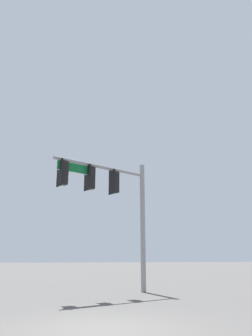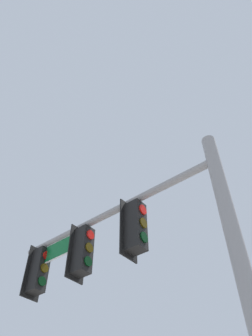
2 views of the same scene
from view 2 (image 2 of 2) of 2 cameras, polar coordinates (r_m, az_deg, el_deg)
The scene contains 1 object.
signal_pole_near at distance 6.32m, azimuth 1.69°, elevation -16.20°, with size 5.43×1.57×6.75m.
Camera 2 is at (-7.72, -3.77, 1.73)m, focal length 35.00 mm.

